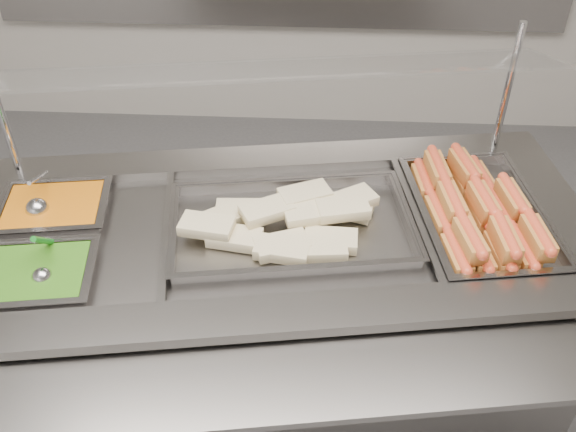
# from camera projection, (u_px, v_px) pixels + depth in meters

# --- Properties ---
(steam_counter) EXTENTS (1.87, 1.04, 0.85)m
(steam_counter) POSITION_uv_depth(u_px,v_px,m) (273.00, 327.00, 2.02)
(steam_counter) COLOR slate
(steam_counter) RESTS_ON ground
(tray_rail) EXTENTS (1.71, 0.59, 0.05)m
(tray_rail) POSITION_uv_depth(u_px,v_px,m) (288.00, 378.00, 1.41)
(tray_rail) COLOR gray
(tray_rail) RESTS_ON steam_counter
(sneeze_guard) EXTENTS (1.58, 0.51, 0.41)m
(sneeze_guard) POSITION_uv_depth(u_px,v_px,m) (263.00, 74.00, 1.69)
(sneeze_guard) COLOR silver
(sneeze_guard) RESTS_ON steam_counter
(pan_hotdogs) EXTENTS (0.39, 0.56, 0.09)m
(pan_hotdogs) POSITION_uv_depth(u_px,v_px,m) (478.00, 221.00, 1.82)
(pan_hotdogs) COLOR gray
(pan_hotdogs) RESTS_ON steam_counter
(pan_wraps) EXTENTS (0.69, 0.47, 0.07)m
(pan_wraps) POSITION_uv_depth(u_px,v_px,m) (291.00, 229.00, 1.77)
(pan_wraps) COLOR gray
(pan_wraps) RESTS_ON steam_counter
(pan_beans) EXTENTS (0.31, 0.27, 0.09)m
(pan_beans) POSITION_uv_depth(u_px,v_px,m) (56.00, 216.00, 1.83)
(pan_beans) COLOR gray
(pan_beans) RESTS_ON steam_counter
(pan_peas) EXTENTS (0.31, 0.27, 0.09)m
(pan_peas) POSITION_uv_depth(u_px,v_px,m) (36.00, 283.00, 1.62)
(pan_peas) COLOR gray
(pan_peas) RESTS_ON steam_counter
(hotdogs_in_buns) EXTENTS (0.32, 0.51, 0.11)m
(hotdogs_in_buns) POSITION_uv_depth(u_px,v_px,m) (474.00, 210.00, 1.78)
(hotdogs_in_buns) COLOR #A05821
(hotdogs_in_buns) RESTS_ON pan_hotdogs
(tortilla_wraps) EXTENTS (0.54, 0.32, 0.07)m
(tortilla_wraps) POSITION_uv_depth(u_px,v_px,m) (289.00, 222.00, 1.74)
(tortilla_wraps) COLOR #C1B581
(tortilla_wraps) RESTS_ON pan_wraps
(ladle) EXTENTS (0.07, 0.19, 0.13)m
(ladle) POSITION_uv_depth(u_px,v_px,m) (38.00, 207.00, 1.79)
(ladle) COLOR #B0B1B5
(ladle) RESTS_ON pan_beans
(serving_spoon) EXTENTS (0.05, 0.16, 0.14)m
(serving_spoon) POSITION_uv_depth(u_px,v_px,m) (43.00, 270.00, 1.59)
(serving_spoon) COLOR #B0B1B5
(serving_spoon) RESTS_ON pan_peas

